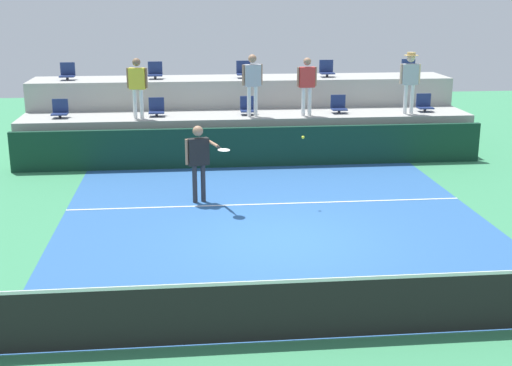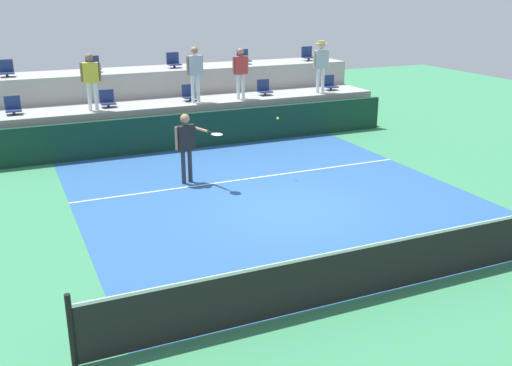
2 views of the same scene
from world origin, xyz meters
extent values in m
plane|color=#388456|center=(0.00, 0.00, 0.00)|extent=(40.00, 40.00, 0.00)
cube|color=#285693|center=(0.00, 1.00, 0.00)|extent=(9.00, 10.00, 0.01)
cube|color=white|center=(0.00, 2.40, 0.01)|extent=(9.00, 0.06, 0.00)
cylinder|color=black|center=(-5.20, -4.00, 0.54)|extent=(0.08, 0.08, 1.07)
cube|color=black|center=(0.00, -4.00, 0.46)|extent=(10.40, 0.01, 0.87)
cube|color=white|center=(0.00, -4.00, 0.89)|extent=(10.40, 0.02, 0.05)
cube|color=#0F3323|center=(0.00, 6.00, 0.55)|extent=(13.00, 0.16, 1.10)
cube|color=#9E9E99|center=(0.00, 7.30, 0.62)|extent=(13.00, 1.80, 1.25)
cube|color=#9E9E99|center=(0.00, 9.10, 1.05)|extent=(13.00, 1.80, 2.10)
cylinder|color=#2D2D33|center=(-5.33, 7.15, 1.30)|extent=(0.08, 0.08, 0.10)
cube|color=navy|center=(-5.33, 7.15, 1.37)|extent=(0.44, 0.40, 0.04)
cube|color=navy|center=(-5.33, 7.33, 1.58)|extent=(0.44, 0.04, 0.38)
cylinder|color=#2D2D33|center=(-2.62, 7.15, 1.30)|extent=(0.08, 0.08, 0.10)
cube|color=navy|center=(-2.62, 7.15, 1.37)|extent=(0.44, 0.40, 0.04)
cube|color=navy|center=(-2.62, 7.33, 1.58)|extent=(0.44, 0.04, 0.38)
cylinder|color=#2D2D33|center=(0.01, 7.15, 1.30)|extent=(0.08, 0.08, 0.10)
cube|color=navy|center=(0.01, 7.15, 1.37)|extent=(0.44, 0.40, 0.04)
cube|color=navy|center=(0.01, 7.33, 1.58)|extent=(0.44, 0.04, 0.38)
cylinder|color=#2D2D33|center=(2.68, 7.15, 1.30)|extent=(0.08, 0.08, 0.10)
cube|color=navy|center=(2.68, 7.15, 1.37)|extent=(0.44, 0.40, 0.04)
cube|color=navy|center=(2.68, 7.33, 1.58)|extent=(0.44, 0.04, 0.38)
cylinder|color=#2D2D33|center=(5.28, 7.15, 1.30)|extent=(0.08, 0.08, 0.10)
cube|color=navy|center=(5.28, 7.15, 1.37)|extent=(0.44, 0.40, 0.04)
cube|color=navy|center=(5.28, 7.33, 1.58)|extent=(0.44, 0.04, 0.38)
cylinder|color=#2D2D33|center=(-5.34, 8.95, 2.15)|extent=(0.08, 0.08, 0.10)
cube|color=navy|center=(-5.34, 8.95, 2.22)|extent=(0.44, 0.40, 0.04)
cube|color=navy|center=(-5.34, 9.13, 2.43)|extent=(0.44, 0.04, 0.38)
cylinder|color=#2D2D33|center=(-2.70, 8.95, 2.15)|extent=(0.08, 0.08, 0.10)
cube|color=navy|center=(-2.70, 8.95, 2.22)|extent=(0.44, 0.40, 0.04)
cube|color=navy|center=(-2.70, 9.13, 2.43)|extent=(0.44, 0.04, 0.38)
cylinder|color=#2D2D33|center=(0.04, 8.95, 2.15)|extent=(0.08, 0.08, 0.10)
cube|color=navy|center=(0.04, 8.95, 2.22)|extent=(0.44, 0.40, 0.04)
cube|color=navy|center=(0.04, 9.13, 2.43)|extent=(0.44, 0.04, 0.38)
cylinder|color=#2D2D33|center=(2.67, 8.95, 2.15)|extent=(0.08, 0.08, 0.10)
cube|color=navy|center=(2.67, 8.95, 2.22)|extent=(0.44, 0.40, 0.04)
cube|color=navy|center=(2.67, 9.13, 2.43)|extent=(0.44, 0.04, 0.38)
cylinder|color=#2D2D33|center=(5.34, 8.95, 2.15)|extent=(0.08, 0.08, 0.10)
cube|color=navy|center=(5.34, 8.95, 2.22)|extent=(0.44, 0.40, 0.04)
cube|color=navy|center=(5.34, 9.13, 2.43)|extent=(0.44, 0.04, 0.38)
cylinder|color=#2D2D33|center=(-1.63, 2.71, 0.44)|extent=(0.14, 0.14, 0.88)
cylinder|color=#2D2D33|center=(-1.44, 2.77, 0.44)|extent=(0.14, 0.14, 0.88)
cube|color=black|center=(-1.53, 2.74, 1.19)|extent=(0.51, 0.31, 0.62)
sphere|color=#A87A5B|center=(-1.53, 2.74, 1.67)|extent=(0.30, 0.30, 0.24)
cylinder|color=#A87A5B|center=(-1.80, 2.66, 1.21)|extent=(0.09, 0.09, 0.59)
cylinder|color=#A87A5B|center=(-1.19, 2.56, 1.40)|extent=(0.23, 0.55, 0.07)
cylinder|color=black|center=(-1.08, 2.19, 1.40)|extent=(0.11, 0.26, 0.04)
ellipsoid|color=silver|center=(-1.00, 1.93, 1.40)|extent=(0.34, 0.38, 0.03)
cylinder|color=white|center=(-3.20, 6.87, 1.66)|extent=(0.13, 0.13, 0.83)
cylinder|color=white|center=(-3.01, 6.83, 1.66)|extent=(0.13, 0.13, 0.83)
cube|color=yellow|center=(-3.11, 6.85, 2.37)|extent=(0.47, 0.25, 0.59)
sphere|color=#846047|center=(-3.11, 6.85, 2.82)|extent=(0.26, 0.26, 0.22)
cylinder|color=#846047|center=(-3.36, 6.89, 2.39)|extent=(0.08, 0.08, 0.55)
cylinder|color=#846047|center=(-2.85, 6.81, 2.39)|extent=(0.08, 0.08, 0.55)
cylinder|color=white|center=(0.00, 6.83, 1.68)|extent=(0.13, 0.13, 0.86)
cylinder|color=white|center=(0.20, 6.87, 1.68)|extent=(0.13, 0.13, 0.86)
cube|color=#B2B2B7|center=(0.10, 6.85, 2.42)|extent=(0.50, 0.29, 0.61)
sphere|color=#A87A5B|center=(0.10, 6.85, 2.89)|extent=(0.28, 0.28, 0.23)
cylinder|color=#A87A5B|center=(-0.16, 6.78, 2.44)|extent=(0.09, 0.09, 0.58)
cylinder|color=#A87A5B|center=(0.36, 6.92, 2.44)|extent=(0.09, 0.09, 0.58)
cylinder|color=white|center=(1.56, 6.84, 1.66)|extent=(0.12, 0.12, 0.81)
cylinder|color=white|center=(1.75, 6.86, 1.66)|extent=(0.12, 0.12, 0.81)
cube|color=red|center=(1.66, 6.85, 2.35)|extent=(0.46, 0.22, 0.58)
sphere|color=#A87A5B|center=(1.66, 6.85, 2.79)|extent=(0.24, 0.24, 0.22)
cylinder|color=#A87A5B|center=(1.40, 6.83, 2.37)|extent=(0.08, 0.08, 0.54)
cylinder|color=#A87A5B|center=(1.91, 6.87, 2.37)|extent=(0.08, 0.08, 0.54)
cylinder|color=white|center=(4.57, 6.85, 1.67)|extent=(0.12, 0.12, 0.85)
cylinder|color=white|center=(4.76, 6.85, 1.67)|extent=(0.12, 0.12, 0.85)
cube|color=#B2B2B7|center=(4.66, 6.85, 2.40)|extent=(0.47, 0.20, 0.60)
sphere|color=beige|center=(4.66, 6.85, 2.86)|extent=(0.24, 0.24, 0.23)
cylinder|color=beige|center=(4.40, 6.86, 2.41)|extent=(0.07, 0.07, 0.56)
cylinder|color=beige|center=(4.93, 6.84, 2.41)|extent=(0.07, 0.07, 0.56)
cylinder|color=tan|center=(4.66, 6.85, 2.94)|extent=(0.43, 0.43, 0.01)
cylinder|color=tan|center=(4.66, 6.85, 2.98)|extent=(0.25, 0.25, 0.09)
sphere|color=#CCE033|center=(0.78, 2.25, 1.57)|extent=(0.07, 0.07, 0.07)
camera|label=1|loc=(-1.79, -12.55, 4.66)|focal=48.44mm
camera|label=2|loc=(-5.66, -10.90, 4.71)|focal=40.96mm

